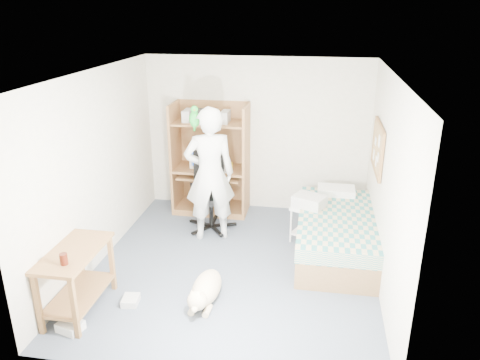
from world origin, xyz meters
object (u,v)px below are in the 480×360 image
Objects in this scene: computer_hutch at (211,163)px; printer_cart at (308,219)px; person at (210,174)px; dog at (205,289)px; bed at (336,233)px; side_desk at (76,271)px; office_chair at (211,202)px.

printer_cart is (1.62, -0.88, -0.46)m from computer_hutch.
person is 2.00× the size of dog.
bed is 1.03× the size of person.
office_chair reaches higher than side_desk.
dog is (0.37, -1.92, -0.26)m from office_chair.
printer_cart is at bearing -27.52° from office_chair.
office_chair is at bearing 66.96° from side_desk.
computer_hutch is at bearing 176.30° from printer_cart.
side_desk is at bearing -106.14° from computer_hutch.
side_desk is 3.22m from printer_cart.
computer_hutch is at bearing 150.71° from bed.
dog is (0.50, -2.55, -0.66)m from computer_hutch.
bed is at bearing 46.17° from dog.
bed is 1.94m from person.
office_chair is 0.64m from person.
dog is (1.35, 0.38, -0.33)m from side_desk.
computer_hutch is 3.08m from side_desk.
computer_hutch reaches higher than bed.
printer_cart is (1.11, 1.68, 0.20)m from dog.
printer_cart is at bearing 164.51° from person.
bed is 2.08m from dog.
side_desk reaches higher than dog.
side_desk reaches higher than printer_cart.
bed is (2.00, -1.12, -0.53)m from computer_hutch.
printer_cart is (1.49, -0.24, -0.06)m from office_chair.
computer_hutch is 0.92× the size of person.
computer_hutch is at bearing 73.86° from side_desk.
side_desk is 2.50m from office_chair.
dog is at bearing -97.31° from office_chair.
computer_hutch is 2.69m from dog.
dog is at bearing 82.36° from person.
side_desk is at bearing -161.68° from dog.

